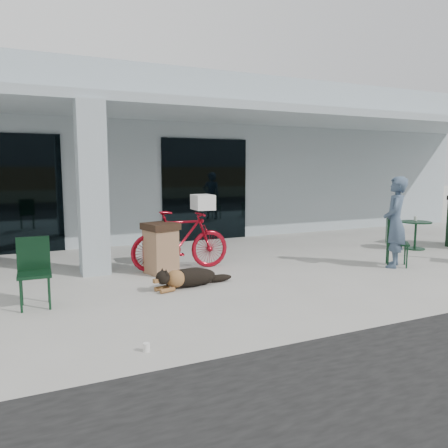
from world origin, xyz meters
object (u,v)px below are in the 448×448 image
cafe_chair_near (34,273)px  cafe_table_far (415,235)px  dog (189,276)px  person (395,222)px  cafe_chair_far_a (397,243)px  bicycle (181,240)px  trash_receptacle (161,248)px

cafe_chair_near → cafe_table_far: 8.44m
dog → person: size_ratio=0.60×
cafe_chair_far_a → person: size_ratio=0.53×
cafe_table_far → cafe_chair_far_a: (-1.80, -1.16, 0.13)m
dog → cafe_table_far: cafe_table_far is taller
bicycle → cafe_chair_far_a: 4.26m
dog → cafe_table_far: 6.14m
trash_receptacle → cafe_chair_near: bearing=-150.9°
bicycle → person: person is taller
cafe_chair_near → trash_receptacle: bearing=30.5°
bicycle → cafe_chair_near: 2.90m
person → bicycle: bearing=-62.8°
cafe_chair_far_a → person: (-0.12, -0.02, 0.42)m
cafe_table_far → cafe_chair_far_a: cafe_chair_far_a is taller
dog → cafe_chair_far_a: cafe_chair_far_a is taller
cafe_chair_near → person: bearing=-0.4°
cafe_chair_near → person: 6.48m
bicycle → cafe_chair_near: bearing=119.6°
person → trash_receptacle: (-4.30, 1.40, -0.42)m
dog → person: bearing=-18.5°
cafe_chair_far_a → person: 0.43m
bicycle → cafe_table_far: bicycle is taller
person → trash_receptacle: size_ratio=1.89×
cafe_table_far → trash_receptacle: size_ratio=0.76×
dog → cafe_chair_near: bearing=168.3°
cafe_chair_near → person: person is taller
bicycle → trash_receptacle: size_ratio=2.03×
dog → cafe_chair_near: (-2.31, -0.11, 0.31)m
cafe_chair_far_a → cafe_table_far: bearing=-16.3°
cafe_chair_far_a → trash_receptacle: trash_receptacle is taller
bicycle → trash_receptacle: (-0.42, -0.10, -0.10)m
dog → person: (4.15, -0.30, 0.71)m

